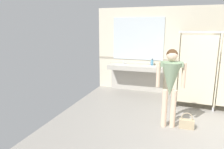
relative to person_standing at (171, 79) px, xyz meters
The scene contains 8 objects.
wall_back 2.84m from the person_standing, 64.15° to the left, with size 7.54×0.12×2.69m, color beige.
wall_back_tile_band 2.77m from the person_standing, 63.58° to the left, with size 7.54×0.01×0.06m, color #9E937F.
vanity_counter 2.61m from the person_standing, 117.49° to the left, with size 1.75×0.53×0.99m.
mirror_panel 2.82m from the person_standing, 115.68° to the left, with size 1.65×0.02×1.35m, color silver.
bathroom_stalls 1.92m from the person_standing, 57.76° to the left, with size 1.90×1.31×1.97m.
person_standing is the anchor object (origin of this frame).
handbag 1.00m from the person_standing, ahead, with size 0.30×0.13×0.34m.
soap_dispenser 2.46m from the person_standing, 106.30° to the left, with size 0.07×0.07×0.21m.
Camera 1 is at (-1.07, -3.85, 2.05)m, focal length 33.49 mm.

